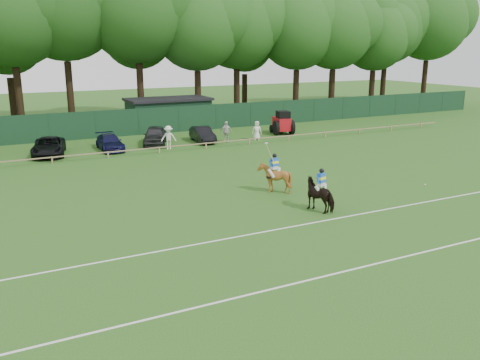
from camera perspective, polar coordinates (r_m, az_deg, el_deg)
ground at (r=24.10m, az=2.18°, el=-4.99°), size 160.00×160.00×0.00m
horse_dark at (r=26.18m, az=9.05°, el=-1.65°), size 1.46×2.13×1.64m
horse_chestnut at (r=29.10m, az=3.86°, el=0.27°), size 1.56×1.72×1.74m
suv_black at (r=41.71m, az=-20.68°, el=3.53°), size 3.20×5.31×1.38m
sedan_navy at (r=42.43m, az=-14.40°, el=4.10°), size 1.80×4.28×1.23m
hatch_grey at (r=44.09m, az=-9.52°, el=4.96°), size 3.38×4.88×1.54m
estate_black at (r=44.76m, az=-4.23°, el=5.12°), size 1.81×4.14×1.32m
spectator_left at (r=41.85m, az=-8.02°, el=4.75°), size 1.41×1.11×1.91m
spectator_mid at (r=44.45m, az=-1.57°, el=5.43°), size 1.16×0.71×1.85m
spectator_right at (r=45.61m, az=1.91°, el=5.57°), size 0.98×0.85×1.70m
rider_dark at (r=25.98m, az=9.14°, el=-0.10°), size 0.92×0.53×1.41m
rider_chestnut at (r=28.90m, az=3.90°, el=1.74°), size 0.94×0.55×2.05m
polo_ball at (r=32.65m, az=20.05°, el=-0.50°), size 0.09×0.09×0.09m
pitch_lines at (r=21.32m, az=6.80°, el=-7.78°), size 60.00×5.10×0.01m
pitch_rail at (r=40.12m, az=-10.43°, el=3.48°), size 62.10×0.10×0.50m
perimeter_fence at (r=48.57m, az=-13.57°, el=6.22°), size 92.08×0.08×2.50m
utility_shed at (r=53.05m, az=-8.03°, el=7.49°), size 8.40×4.40×3.04m
tree_row at (r=56.91m, az=-13.47°, el=6.16°), size 96.00×12.00×21.00m
tractor at (r=48.90m, az=4.76°, el=6.39°), size 2.27×2.93×2.21m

